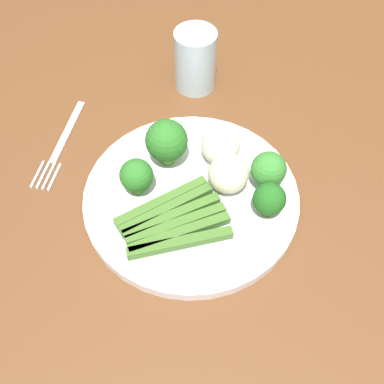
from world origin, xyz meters
The scene contains 13 objects.
ground_plane centered at (0.00, 0.00, -0.01)m, with size 6.00×6.00×0.02m, color tan.
dining_table centered at (0.00, 0.00, 0.67)m, with size 1.15×1.04×0.77m.
chair centered at (-0.17, -0.66, 0.50)m, with size 0.41×0.41×0.87m.
plate centered at (0.08, 0.05, 0.78)m, with size 0.27×0.27×0.01m, color white.
asparagus_bundle centered at (0.09, 0.10, 0.80)m, with size 0.15×0.13×0.01m.
broccoli_back_right centered at (-0.01, 0.01, 0.82)m, with size 0.04×0.04×0.05m.
broccoli_front centered at (0.14, 0.06, 0.82)m, with size 0.04×0.04×0.05m.
broccoli_right centered at (-0.02, 0.05, 0.82)m, with size 0.04×0.04×0.05m.
broccoli_front_left centered at (0.12, 0.00, 0.83)m, with size 0.05×0.05×0.07m.
cauliflower_near_center centered at (0.04, 0.02, 0.81)m, with size 0.05×0.05×0.05m, color beige.
cauliflower_outer_edge centered at (0.05, -0.02, 0.81)m, with size 0.05×0.05×0.05m, color silver.
fork centered at (0.28, -0.01, 0.78)m, with size 0.03×0.17×0.00m.
water_glass centered at (0.12, -0.17, 0.82)m, with size 0.06×0.06×0.09m, color silver.
Camera 1 is at (0.00, 0.39, 1.28)m, focal length 44.18 mm.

